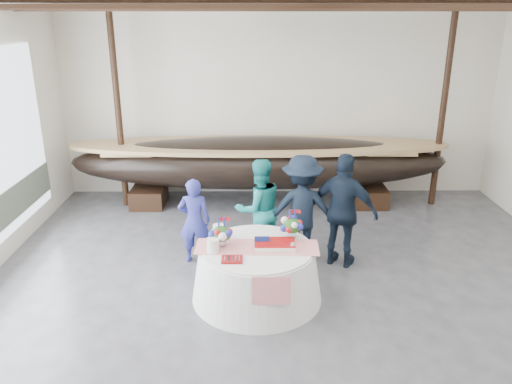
{
  "coord_description": "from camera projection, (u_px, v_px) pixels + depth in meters",
  "views": [
    {
      "loc": [
        -0.64,
        -5.58,
        4.12
      ],
      "look_at": [
        -0.56,
        2.53,
        1.22
      ],
      "focal_mm": 35.0,
      "sensor_mm": 36.0,
      "label": 1
    }
  ],
  "objects": [
    {
      "name": "floor",
      "position": [
        300.0,
        341.0,
        6.65
      ],
      "size": [
        10.0,
        12.0,
        0.01
      ],
      "primitive_type": "cube",
      "color": "#3D3D42",
      "rests_on": "ground"
    },
    {
      "name": "wall_back",
      "position": [
        279.0,
        99.0,
        11.54
      ],
      "size": [
        10.0,
        0.02,
        4.5
      ],
      "primitive_type": "cube",
      "color": "silver",
      "rests_on": "ground"
    },
    {
      "name": "pavilion_structure",
      "position": [
        303.0,
        24.0,
        6.11
      ],
      "size": [
        9.8,
        11.76,
        4.5
      ],
      "color": "black",
      "rests_on": "ground"
    },
    {
      "name": "longboat_display",
      "position": [
        259.0,
        162.0,
        11.11
      ],
      "size": [
        8.37,
        1.67,
        1.57
      ],
      "color": "black",
      "rests_on": "ground"
    },
    {
      "name": "banquet_table",
      "position": [
        257.0,
        272.0,
        7.56
      ],
      "size": [
        1.98,
        1.98,
        0.85
      ],
      "color": "silver",
      "rests_on": "ground"
    },
    {
      "name": "tabletop_items",
      "position": [
        255.0,
        235.0,
        7.48
      ],
      "size": [
        1.85,
        1.02,
        0.4
      ],
      "color": "red",
      "rests_on": "banquet_table"
    },
    {
      "name": "guest_woman_blue",
      "position": [
        194.0,
        221.0,
        8.57
      ],
      "size": [
        0.57,
        0.39,
        1.53
      ],
      "primitive_type": "imported",
      "rotation": [
        0.0,
        0.0,
        3.1
      ],
      "color": "navy",
      "rests_on": "ground"
    },
    {
      "name": "guest_woman_teal",
      "position": [
        259.0,
        209.0,
        8.72
      ],
      "size": [
        1.07,
        0.95,
        1.81
      ],
      "primitive_type": "imported",
      "rotation": [
        0.0,
        0.0,
        3.51
      ],
      "color": "teal",
      "rests_on": "ground"
    },
    {
      "name": "guest_man_left",
      "position": [
        302.0,
        209.0,
        8.57
      ],
      "size": [
        1.26,
        0.75,
        1.91
      ],
      "primitive_type": "imported",
      "rotation": [
        0.0,
        0.0,
        3.11
      ],
      "color": "black",
      "rests_on": "ground"
    },
    {
      "name": "guest_man_right",
      "position": [
        344.0,
        211.0,
        8.38
      ],
      "size": [
        1.26,
        0.98,
        1.99
      ],
      "primitive_type": "imported",
      "rotation": [
        0.0,
        0.0,
        2.65
      ],
      "color": "black",
      "rests_on": "ground"
    }
  ]
}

